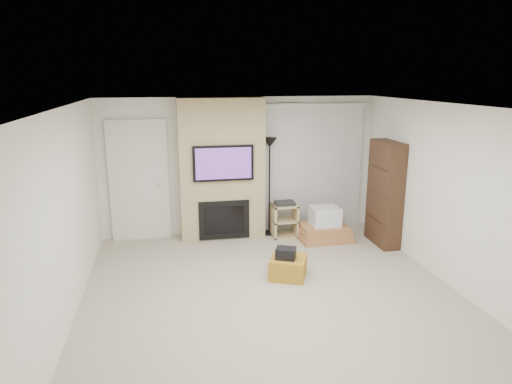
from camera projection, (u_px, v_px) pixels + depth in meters
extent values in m
cube|color=#B0A58E|center=(274.00, 298.00, 6.04)|extent=(5.00, 5.50, 0.00)
cube|color=white|center=(276.00, 107.00, 5.42)|extent=(5.00, 5.50, 0.00)
cube|color=white|center=(240.00, 166.00, 8.34)|extent=(5.00, 0.00, 2.50)
cube|color=white|center=(369.00, 317.00, 3.12)|extent=(5.00, 0.00, 2.50)
cube|color=white|center=(64.00, 219.00, 5.26)|extent=(0.00, 5.50, 2.50)
cube|color=white|center=(453.00, 197.00, 6.20)|extent=(0.00, 5.50, 2.50)
cube|color=silver|center=(290.00, 103.00, 6.26)|extent=(0.35, 0.18, 0.01)
cube|color=#A5771F|center=(288.00, 267.00, 6.64)|extent=(0.66, 0.66, 0.30)
cube|color=black|center=(286.00, 253.00, 6.55)|extent=(0.34, 0.31, 0.16)
cube|color=tan|center=(222.00, 169.00, 8.09)|extent=(1.50, 0.40, 2.50)
cube|color=black|center=(223.00, 163.00, 7.83)|extent=(1.05, 0.06, 0.62)
cube|color=#4B2364|center=(224.00, 164.00, 7.80)|extent=(0.96, 0.00, 0.54)
cube|color=black|center=(224.00, 220.00, 8.11)|extent=(0.90, 0.04, 0.70)
cube|color=black|center=(224.00, 220.00, 8.09)|extent=(0.70, 0.02, 0.50)
cube|color=silver|center=(139.00, 181.00, 8.01)|extent=(1.02, 0.08, 2.14)
cube|color=beige|center=(139.00, 183.00, 8.03)|extent=(0.90, 0.05, 2.05)
cylinder|color=silver|center=(159.00, 184.00, 8.05)|extent=(0.07, 0.06, 0.07)
cube|color=silver|center=(315.00, 106.00, 8.29)|extent=(1.98, 0.10, 0.08)
cube|color=silver|center=(313.00, 169.00, 8.59)|extent=(1.90, 0.03, 2.29)
cylinder|color=black|center=(269.00, 233.00, 8.51)|extent=(0.27, 0.27, 0.03)
cylinder|color=black|center=(269.00, 189.00, 8.30)|extent=(0.03, 0.03, 1.67)
cone|color=black|center=(270.00, 142.00, 8.09)|extent=(0.27, 0.27, 0.17)
cube|color=tan|center=(273.00, 221.00, 8.27)|extent=(0.04, 0.38, 0.60)
cube|color=tan|center=(295.00, 220.00, 8.34)|extent=(0.04, 0.38, 0.60)
cube|color=tan|center=(284.00, 235.00, 8.38)|extent=(0.45, 0.38, 0.03)
cube|color=tan|center=(284.00, 220.00, 8.31)|extent=(0.45, 0.38, 0.03)
cube|color=tan|center=(285.00, 205.00, 8.24)|extent=(0.45, 0.38, 0.03)
cube|color=black|center=(285.00, 203.00, 8.22)|extent=(0.35, 0.25, 0.06)
cube|color=#B07447|center=(324.00, 237.00, 8.20)|extent=(0.91, 0.69, 0.10)
cube|color=#B07447|center=(324.00, 232.00, 8.18)|extent=(0.87, 0.65, 0.09)
cube|color=#B07447|center=(324.00, 227.00, 8.15)|extent=(0.82, 0.60, 0.09)
cube|color=silver|center=(325.00, 216.00, 8.10)|extent=(0.50, 0.45, 0.33)
cube|color=#311E13|center=(385.00, 194.00, 7.81)|extent=(0.30, 0.80, 1.80)
cube|color=#311E13|center=(382.00, 219.00, 7.91)|extent=(0.26, 0.72, 0.02)
cube|color=#311E13|center=(384.00, 194.00, 7.80)|extent=(0.26, 0.72, 0.02)
cube|color=#311E13|center=(386.00, 168.00, 7.69)|extent=(0.26, 0.72, 0.02)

